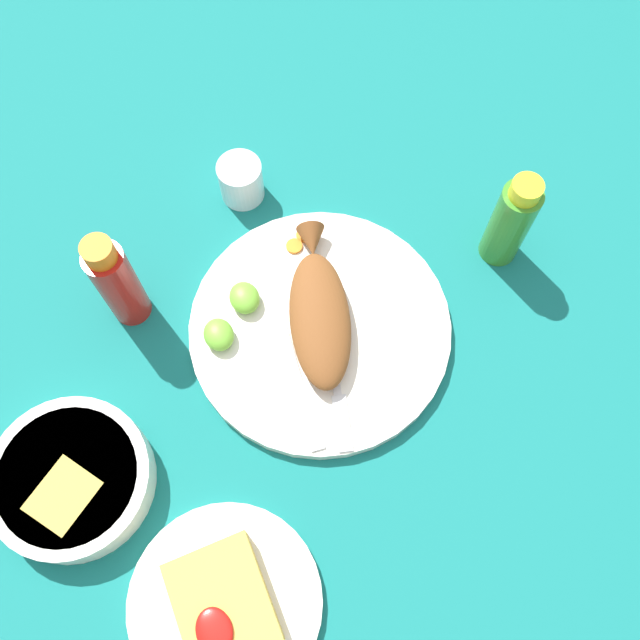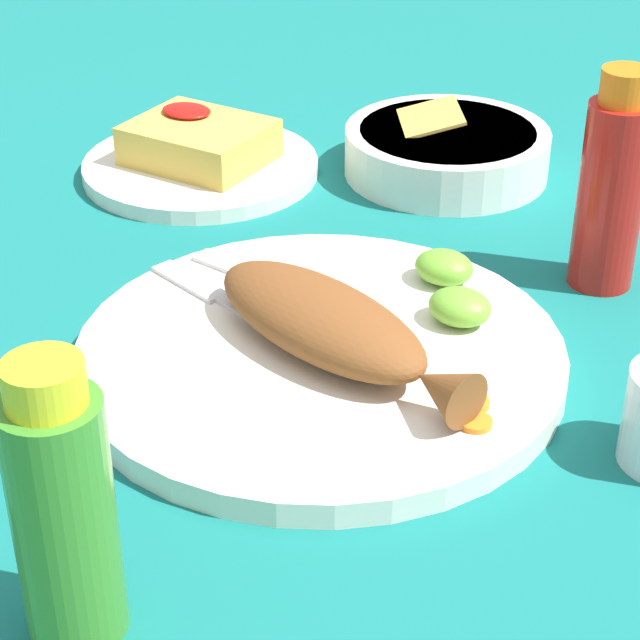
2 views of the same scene
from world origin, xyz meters
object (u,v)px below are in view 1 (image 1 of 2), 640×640
main_plate (320,329)px  salt_cup (241,182)px  guacamole_bowl (71,479)px  fried_fish (319,312)px  hot_sauce_bottle_red (117,282)px  hot_sauce_bottle_green (511,222)px  fork_near (337,388)px  fork_far (301,389)px  side_plate_fries (225,603)px

main_plate → salt_cup: salt_cup is taller
salt_cup → guacamole_bowl: salt_cup is taller
fried_fish → guacamole_bowl: size_ratio=1.23×
hot_sauce_bottle_red → hot_sauce_bottle_green: size_ratio=1.07×
fork_near → guacamole_bowl: guacamole_bowl is taller
main_plate → fork_far: (0.07, -0.05, 0.01)m
side_plate_fries → hot_sauce_bottle_red: bearing=178.8°
fork_far → salt_cup: size_ratio=2.95×
hot_sauce_bottle_red → fried_fish: bearing=62.3°
fork_near → hot_sauce_bottle_red: hot_sauce_bottle_red is taller
guacamole_bowl → fork_far: bearing=90.2°
side_plate_fries → guacamole_bowl: size_ratio=1.16×
fork_near → side_plate_fries: fork_near is taller
fork_near → hot_sauce_bottle_red: size_ratio=1.06×
hot_sauce_bottle_green → side_plate_fries: size_ratio=0.73×
hot_sauce_bottle_green → salt_cup: (-0.22, -0.29, -0.05)m
fork_near → hot_sauce_bottle_red: bearing=-120.2°
fork_near → hot_sauce_bottle_green: hot_sauce_bottle_green is taller
salt_cup → hot_sauce_bottle_green: bearing=53.0°
fried_fish → hot_sauce_bottle_green: 0.27m
fork_near → main_plate: bearing=-172.4°
hot_sauce_bottle_green → side_plate_fries: 0.57m
fork_near → salt_cup: 0.32m
hot_sauce_bottle_green → guacamole_bowl: size_ratio=0.85×
main_plate → fried_fish: bearing=163.1°
fried_fish → guacamole_bowl: 0.35m
fork_near → side_plate_fries: bearing=-34.4°
fried_fish → main_plate: bearing=-0.0°
hot_sauce_bottle_green → hot_sauce_bottle_red: bearing=-102.4°
fork_far → hot_sauce_bottle_green: 0.34m
fork_far → hot_sauce_bottle_red: (-0.19, -0.16, 0.06)m
hot_sauce_bottle_green → salt_cup: size_ratio=2.54×
fork_far → hot_sauce_bottle_red: size_ratio=1.08×
fried_fish → salt_cup: size_ratio=3.68×
fork_far → side_plate_fries: fork_far is taller
main_plate → side_plate_fries: main_plate is taller
main_plate → hot_sauce_bottle_green: 0.28m
hot_sauce_bottle_red → guacamole_bowl: 0.24m
fried_fish → fork_far: bearing=-19.4°
hot_sauce_bottle_red → guacamole_bowl: bearing=-33.3°
side_plate_fries → guacamole_bowl: 0.23m
main_plate → side_plate_fries: bearing=-40.3°
salt_cup → guacamole_bowl: 0.44m
fork_near → fork_far: 0.05m
fried_fish → side_plate_fries: 0.36m
hot_sauce_bottle_red → main_plate: bearing=60.1°
side_plate_fries → fork_far: bearing=139.0°
guacamole_bowl → hot_sauce_bottle_red: bearing=146.7°
salt_cup → fried_fish: bearing=5.8°
fried_fish → hot_sauce_bottle_green: size_ratio=1.45×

